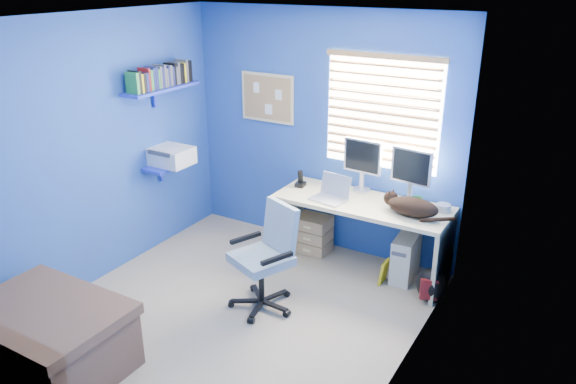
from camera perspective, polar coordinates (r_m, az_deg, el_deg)
The scene contains 23 objects.
floor at distance 5.11m, azimuth -5.26°, elevation -12.00°, with size 3.00×3.20×0.00m, color #B8A98E.
ceiling at distance 4.27m, azimuth -6.45°, elevation 17.18°, with size 3.00×3.20×0.00m, color white.
wall_back at distance 5.84m, azimuth 3.46°, elevation 6.00°, with size 3.00×0.01×2.50m, color #2A48A8.
wall_front at distance 3.50m, azimuth -21.41°, elevation -6.77°, with size 3.00×0.01×2.50m, color #2A48A8.
wall_left at distance 5.52m, azimuth -18.56°, elevation 3.95°, with size 0.01×3.20×2.50m, color #2A48A8.
wall_right at distance 3.90m, azimuth 12.38°, elevation -2.67°, with size 0.01×3.20×2.50m, color #2A48A8.
desk at distance 5.61m, azimuth 7.39°, elevation -4.45°, with size 1.70×0.65×0.74m, color beige.
laptop at distance 5.42m, azimuth 4.17°, elevation 0.25°, with size 0.33×0.26×0.22m, color silver.
monitor_left at distance 5.64m, azimuth 7.60°, elevation 2.71°, with size 0.40×0.12×0.54m, color silver.
monitor_right at distance 5.42m, azimuth 12.39°, elevation 1.61°, with size 0.40×0.12×0.54m, color silver.
phone at distance 5.77m, azimuth 1.28°, elevation 1.39°, with size 0.09×0.11×0.17m, color black.
mug at distance 5.40m, azimuth 12.94°, elevation -1.03°, with size 0.10×0.09×0.10m, color #248033.
cd_spindle at distance 5.38m, azimuth 15.50°, elevation -1.55°, with size 0.13×0.13×0.07m, color silver.
cat at distance 5.20m, azimuth 12.59°, elevation -1.49°, with size 0.47×0.25×0.17m, color black.
tower_pc at distance 5.60m, azimuth 11.87°, elevation -6.48°, with size 0.19×0.44×0.45m, color beige.
drawer_boxes at distance 6.00m, azimuth 2.59°, elevation -4.26°, with size 0.35×0.28×0.41m, color tan.
yellow_book at distance 5.52m, azimuth 9.72°, elevation -7.99°, with size 0.03×0.17×0.24m, color yellow.
backpack at distance 5.31m, azimuth 14.38°, elevation -9.14°, with size 0.28×0.21×0.33m, color black.
bed_corner at distance 4.67m, azimuth -23.10°, elevation -13.53°, with size 1.11×0.79×0.53m, color brown.
office_chair at distance 5.01m, azimuth -2.27°, elevation -7.92°, with size 0.72×0.72×0.95m.
window_blinds at distance 5.48m, azimuth 9.50°, elevation 7.94°, with size 1.15×0.05×1.10m.
corkboard at distance 6.06m, azimuth -2.11°, elevation 9.54°, with size 0.64×0.02×0.52m.
wall_shelves at distance 5.87m, azimuth -12.37°, elevation 7.47°, with size 0.42×0.90×1.05m.
Camera 1 is at (2.53, -3.42, 2.83)m, focal length 35.00 mm.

